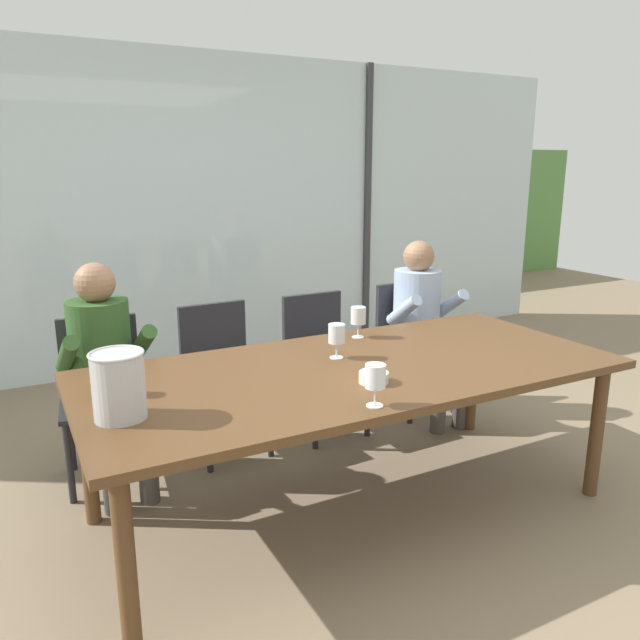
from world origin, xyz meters
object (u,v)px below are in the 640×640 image
at_px(dining_table, 354,378).
at_px(chair_right_of_center, 409,336).
at_px(chair_left_of_center, 220,366).
at_px(wine_glass_by_right_taster, 358,317).
at_px(chair_center, 320,352).
at_px(chair_near_curtain, 102,386).
at_px(wine_glass_near_bucket, 375,378).
at_px(wine_glass_center_pour, 337,335).
at_px(person_pale_blue_shirt, 423,318).
at_px(ice_bucket_primary, 119,385).
at_px(tasting_bowl, 374,377).
at_px(wine_glass_by_left_taster, 103,367).
at_px(person_olive_shirt, 105,361).

xyz_separation_m(dining_table, chair_right_of_center, (1.06, 1.01, -0.18)).
bearing_deg(chair_left_of_center, wine_glass_by_right_taster, -44.33).
height_order(dining_table, chair_right_of_center, chair_right_of_center).
bearing_deg(dining_table, chair_center, 71.48).
height_order(chair_near_curtain, chair_center, same).
relative_size(chair_left_of_center, chair_right_of_center, 1.00).
height_order(chair_right_of_center, wine_glass_by_right_taster, wine_glass_by_right_taster).
bearing_deg(wine_glass_near_bucket, wine_glass_center_pour, 74.39).
bearing_deg(wine_glass_center_pour, chair_center, 67.68).
distance_m(wine_glass_center_pour, wine_glass_by_right_taster, 0.40).
relative_size(chair_near_curtain, person_pale_blue_shirt, 0.73).
bearing_deg(wine_glass_center_pour, dining_table, -85.97).
xyz_separation_m(chair_left_of_center, wine_glass_by_right_taster, (0.62, -0.56, 0.36)).
distance_m(dining_table, wine_glass_center_pour, 0.23).
distance_m(chair_right_of_center, ice_bucket_primary, 2.48).
relative_size(chair_center, tasting_bowl, 6.69).
bearing_deg(ice_bucket_primary, wine_glass_near_bucket, -20.74).
distance_m(chair_right_of_center, wine_glass_center_pour, 1.42).
relative_size(chair_right_of_center, wine_glass_by_right_taster, 5.07).
bearing_deg(person_pale_blue_shirt, chair_center, 170.97).
bearing_deg(chair_near_curtain, wine_glass_by_left_taster, -89.56).
xyz_separation_m(ice_bucket_primary, wine_glass_by_right_taster, (1.38, 0.55, -0.02)).
relative_size(person_olive_shirt, person_pale_blue_shirt, 1.00).
height_order(chair_near_curtain, wine_glass_near_bucket, wine_glass_near_bucket).
bearing_deg(wine_glass_near_bucket, person_olive_shirt, 122.26).
distance_m(chair_near_curtain, chair_left_of_center, 0.68).
bearing_deg(ice_bucket_primary, person_olive_shirt, 84.83).
xyz_separation_m(chair_right_of_center, person_pale_blue_shirt, (-0.01, -0.17, 0.17)).
distance_m(dining_table, chair_near_curtain, 1.42).
height_order(chair_right_of_center, ice_bucket_primary, ice_bucket_primary).
height_order(chair_right_of_center, person_olive_shirt, person_olive_shirt).
xyz_separation_m(dining_table, chair_center, (0.32, 0.97, -0.18)).
distance_m(chair_center, wine_glass_center_pour, 0.95).
distance_m(chair_left_of_center, wine_glass_by_left_taster, 1.19).
bearing_deg(chair_left_of_center, dining_table, -73.25).
bearing_deg(ice_bucket_primary, wine_glass_center_pour, 14.16).
relative_size(person_pale_blue_shirt, wine_glass_near_bucket, 6.90).
height_order(chair_near_curtain, person_olive_shirt, person_olive_shirt).
height_order(chair_left_of_center, wine_glass_center_pour, wine_glass_center_pour).
distance_m(ice_bucket_primary, wine_glass_center_pour, 1.13).
distance_m(chair_right_of_center, person_olive_shirt, 2.09).
relative_size(chair_right_of_center, wine_glass_by_left_taster, 5.07).
xyz_separation_m(chair_center, wine_glass_by_left_taster, (-1.44, -0.80, 0.36)).
bearing_deg(wine_glass_by_left_taster, wine_glass_near_bucket, -34.30).
relative_size(tasting_bowl, wine_glass_center_pour, 0.76).
xyz_separation_m(ice_bucket_primary, wine_glass_near_bucket, (0.92, -0.35, -0.02)).
distance_m(wine_glass_by_left_taster, wine_glass_by_right_taster, 1.42).
distance_m(dining_table, ice_bucket_primary, 1.13).
xyz_separation_m(chair_near_curtain, person_pale_blue_shirt, (2.08, -0.12, 0.17)).
bearing_deg(wine_glass_by_right_taster, chair_center, 85.37).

